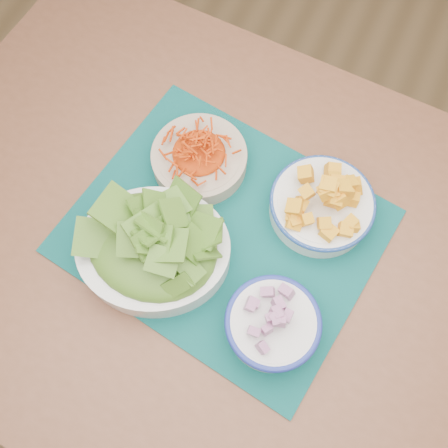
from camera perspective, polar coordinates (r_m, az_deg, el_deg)
name	(u,v)px	position (r m, az deg, el deg)	size (l,w,h in m)	color
ground	(155,268)	(1.66, -7.92, -5.06)	(4.00, 4.00, 0.00)	tan
table	(245,269)	(0.95, 2.44, -5.14)	(1.39, 0.97, 0.75)	brown
placemat	(224,231)	(0.88, 0.00, -0.78)	(0.51, 0.42, 0.00)	#043332
carrot_bowl	(199,156)	(0.91, -2.85, 7.73)	(0.19, 0.19, 0.06)	tan
squash_bowl	(323,201)	(0.87, 11.27, 2.58)	(0.21, 0.21, 0.10)	silver
lettuce_bowl	(153,246)	(0.82, -8.15, -2.56)	(0.32, 0.30, 0.11)	white
onion_bowl	(273,323)	(0.80, 5.60, -11.22)	(0.16, 0.16, 0.08)	silver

